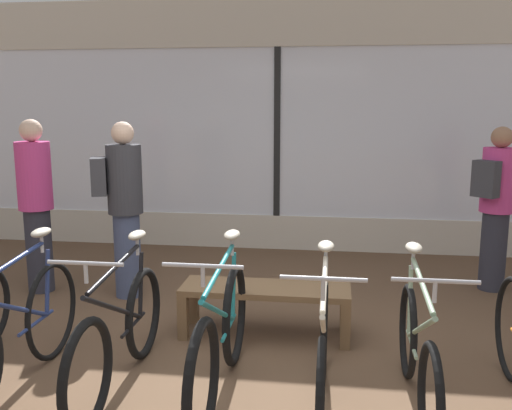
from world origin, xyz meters
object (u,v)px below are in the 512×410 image
(bicycle_center_right, at_px, (323,353))
(customer_near_rack, at_px, (36,202))
(display_bench, at_px, (265,295))
(bicycle_left, at_px, (15,332))
(bicycle_right, at_px, (418,355))
(bicycle_center, at_px, (221,339))
(bicycle_center_left, at_px, (120,335))
(customer_by_window, at_px, (496,204))
(customer_mid_floor, at_px, (124,204))

(bicycle_center_right, distance_m, customer_near_rack, 3.56)
(display_bench, bearing_deg, bicycle_left, -143.82)
(bicycle_left, bearing_deg, bicycle_right, 2.10)
(bicycle_left, bearing_deg, display_bench, 36.18)
(bicycle_center, relative_size, bicycle_right, 1.08)
(bicycle_center, bearing_deg, display_bench, 80.95)
(bicycle_left, distance_m, display_bench, 1.93)
(bicycle_center_left, xyz_separation_m, customer_by_window, (3.05, 2.50, 0.53))
(bicycle_center_right, relative_size, display_bench, 1.20)
(customer_mid_floor, bearing_deg, bicycle_center_left, -70.72)
(bicycle_center, relative_size, customer_near_rack, 1.02)
(bicycle_center_right, height_order, bicycle_right, bicycle_center_right)
(bicycle_center_left, relative_size, bicycle_center_right, 1.01)
(customer_by_window, bearing_deg, customer_mid_floor, -169.13)
(customer_near_rack, bearing_deg, customer_by_window, 8.29)
(bicycle_center_left, xyz_separation_m, bicycle_center, (0.71, -0.03, 0.02))
(bicycle_center_right, relative_size, customer_near_rack, 0.96)
(customer_mid_floor, bearing_deg, display_bench, -27.33)
(bicycle_center, height_order, customer_by_window, customer_by_window)
(bicycle_center, height_order, customer_mid_floor, customer_mid_floor)
(bicycle_left, xyz_separation_m, bicycle_center_left, (0.68, 0.12, -0.03))
(bicycle_right, bearing_deg, customer_mid_floor, 144.95)
(bicycle_left, height_order, display_bench, bicycle_left)
(bicycle_center_right, height_order, customer_near_rack, customer_near_rack)
(bicycle_center_left, distance_m, customer_near_rack, 2.46)
(bicycle_center_left, height_order, bicycle_center, bicycle_center)
(bicycle_right, bearing_deg, bicycle_left, -177.90)
(bicycle_right, distance_m, display_bench, 1.51)
(bicycle_center_left, height_order, customer_by_window, customer_by_window)
(bicycle_left, height_order, bicycle_center_right, bicycle_left)
(bicycle_center, distance_m, display_bench, 1.06)
(display_bench, bearing_deg, bicycle_center_right, -66.37)
(bicycle_left, xyz_separation_m, customer_by_window, (3.73, 2.62, 0.50))
(customer_by_window, relative_size, customer_mid_floor, 0.97)
(customer_near_rack, height_order, customer_by_window, customer_near_rack)
(bicycle_right, xyz_separation_m, display_bench, (-1.09, 1.04, -0.03))
(display_bench, relative_size, customer_by_window, 0.83)
(bicycle_left, relative_size, customer_by_window, 1.05)
(customer_near_rack, distance_m, customer_by_window, 4.66)
(bicycle_center_right, bearing_deg, customer_near_rack, 146.40)
(bicycle_left, relative_size, bicycle_center_right, 1.06)
(bicycle_center_left, relative_size, display_bench, 1.22)
(bicycle_right, height_order, customer_near_rack, customer_near_rack)
(bicycle_right, xyz_separation_m, customer_by_window, (1.09, 2.52, 0.53))
(bicycle_center_left, bearing_deg, customer_mid_floor, 109.28)
(bicycle_left, height_order, bicycle_center, bicycle_center)
(customer_by_window, bearing_deg, bicycle_center_left, -140.70)
(bicycle_left, relative_size, bicycle_right, 1.07)
(customer_mid_floor, bearing_deg, customer_near_rack, 177.95)
(bicycle_center, xyz_separation_m, customer_by_window, (2.34, 2.52, 0.51))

